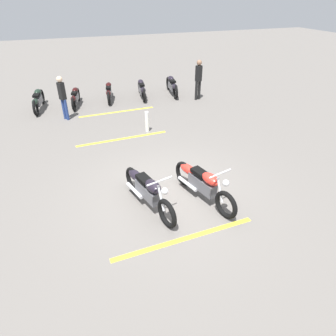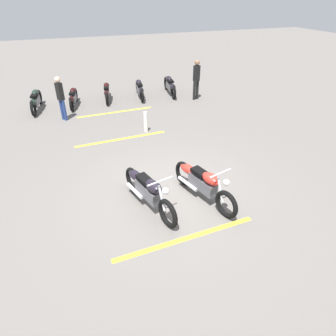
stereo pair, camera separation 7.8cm
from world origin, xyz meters
The scene contains 14 objects.
ground_plane centered at (0.00, 0.00, 0.00)m, with size 60.00×60.00×0.00m, color #66605B.
motorcycle_bright_foreground centered at (-0.51, -0.65, 0.46)m, with size 2.19×0.81×1.04m.
motorcycle_dark_foreground centered at (-0.34, 0.68, 0.46)m, with size 2.19×0.80×1.04m.
motorcycle_row_far_left centered at (7.62, -2.91, 0.45)m, with size 2.20×0.42×0.83m.
motorcycle_row_left centered at (7.64, -1.37, 0.43)m, with size 2.09×0.41×0.79m.
motorcycle_row_center centered at (7.77, 0.16, 0.42)m, with size 2.00×0.51×0.76m.
motorcycle_row_right centered at (7.51, 1.70, 0.40)m, with size 1.95×0.53×0.74m.
motorcycle_row_far_right centered at (7.53, 3.23, 0.44)m, with size 2.15×0.46×0.81m.
bystander_near_row centered at (6.03, 2.20, 0.95)m, with size 0.30×0.29×1.70m.
bystander_secondary centered at (6.52, -3.78, 1.00)m, with size 0.25×0.30×1.79m.
bollard_post centered at (3.80, -0.51, 0.38)m, with size 0.14×0.14×0.76m, color white.
parking_stripe_near centered at (-1.67, 0.25, 0.00)m, with size 3.20×0.12×0.01m, color yellow.
parking_stripe_mid centered at (3.49, 0.47, 0.00)m, with size 3.20×0.12×0.01m, color yellow.
parking_stripe_far centered at (6.13, 0.14, 0.00)m, with size 3.20×0.12×0.01m, color yellow.
Camera 1 is at (-5.71, 2.09, 4.45)m, focal length 31.15 mm.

